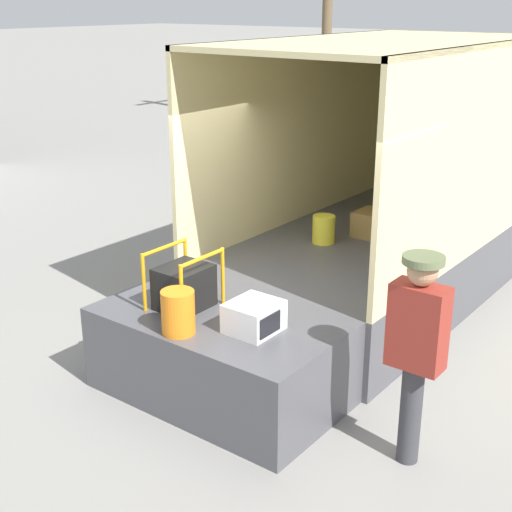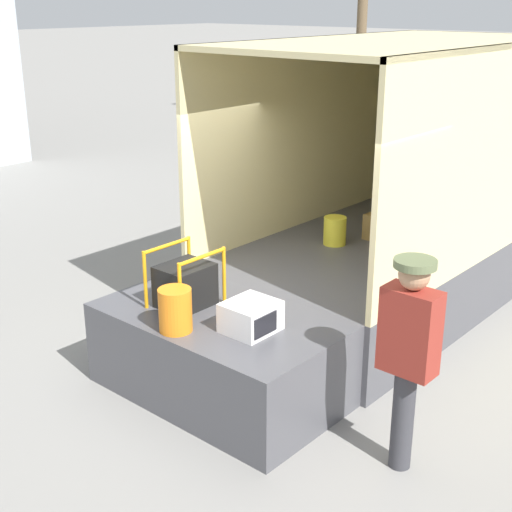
% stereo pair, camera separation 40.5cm
% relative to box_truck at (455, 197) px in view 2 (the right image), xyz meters
% --- Properties ---
extents(ground_plane, '(160.00, 160.00, 0.00)m').
position_rel_box_truck_xyz_m(ground_plane, '(-4.11, 0.00, -1.00)').
color(ground_plane, gray).
extents(box_truck, '(6.92, 2.46, 3.19)m').
position_rel_box_truck_xyz_m(box_truck, '(0.00, 0.00, 0.00)').
color(box_truck, silver).
rests_on(box_truck, ground).
extents(tailgate_deck, '(1.37, 2.34, 0.84)m').
position_rel_box_truck_xyz_m(tailgate_deck, '(-4.80, 0.00, -0.58)').
color(tailgate_deck, '#4C4C51').
rests_on(tailgate_deck, ground).
extents(microwave, '(0.45, 0.42, 0.27)m').
position_rel_box_truck_xyz_m(microwave, '(-4.86, -0.45, -0.03)').
color(microwave, white).
rests_on(microwave, tailgate_deck).
extents(portable_generator, '(0.61, 0.52, 0.57)m').
position_rel_box_truck_xyz_m(portable_generator, '(-4.83, 0.39, 0.05)').
color(portable_generator, black).
rests_on(portable_generator, tailgate_deck).
extents(orange_bucket, '(0.30, 0.30, 0.40)m').
position_rel_box_truck_xyz_m(orange_bucket, '(-5.30, 0.05, 0.03)').
color(orange_bucket, orange).
rests_on(orange_bucket, tailgate_deck).
extents(worker_person, '(0.33, 0.44, 1.81)m').
position_rel_box_truck_xyz_m(worker_person, '(-4.66, -1.91, 0.12)').
color(worker_person, '#38383D').
rests_on(worker_person, ground).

